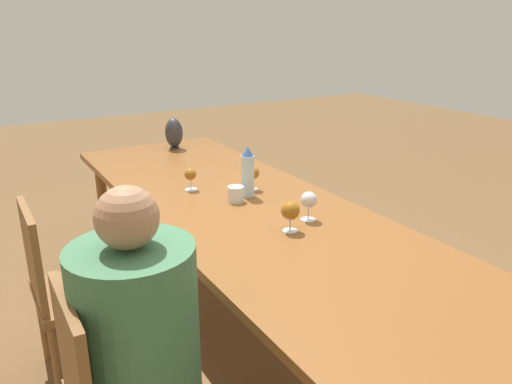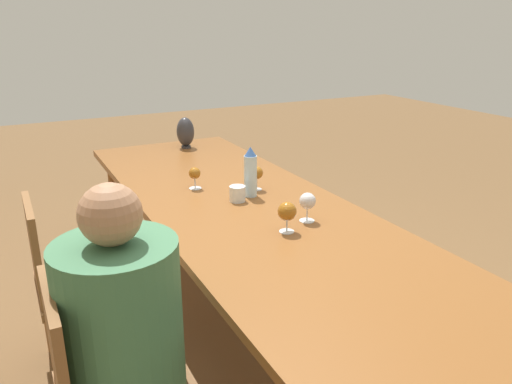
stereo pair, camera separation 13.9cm
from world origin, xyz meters
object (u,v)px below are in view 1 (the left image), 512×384
Objects in this scene: wine_glass_3 at (190,175)px; person_near at (144,350)px; vase at (174,133)px; wine_glass_2 at (290,211)px; water_bottle at (248,173)px; wine_glass_1 at (309,201)px; water_tumbler at (236,194)px; wine_glass_0 at (253,173)px; chair_far at (69,285)px.

wine_glass_3 is 0.10× the size of person_near.
vase is 1.65m from wine_glass_2.
water_bottle is 0.22× the size of person_near.
wine_glass_3 is at bearing 23.34° from wine_glass_1.
water_bottle reaches higher than wine_glass_1.
vase reaches higher than wine_glass_1.
wine_glass_2 is at bearing -68.27° from person_near.
wine_glass_2 is (-0.06, 0.15, -0.00)m from wine_glass_1.
water_bottle is at bearing 9.96° from wine_glass_1.
person_near is at bearing 112.04° from wine_glass_1.
wine_glass_1 reaches higher than wine_glass_3.
water_tumbler is 0.46m from wine_glass_2.
wine_glass_1 reaches higher than water_tumbler.
wine_glass_1 is at bearing -179.97° from wine_glass_0.
water_tumbler is 1.20m from vase.
water_tumbler is 0.43m from wine_glass_1.
wine_glass_0 reaches higher than water_tumbler.
vase is 1.58m from wine_glass_1.
wine_glass_0 reaches higher than wine_glass_3.
water_bottle is 3.23× the size of water_tumbler.
water_bottle is 1.20× the size of vase.
water_bottle reaches higher than water_tumbler.
wine_glass_1 is at bearing -179.13° from vase.
water_bottle is 0.50m from wine_glass_2.
vase is 1.62× the size of wine_glass_1.
person_near reaches higher than water_tumbler.
vase is 0.19× the size of person_near.
chair_far is at bearing 138.68° from vase.
wine_glass_2 is 0.76m from wine_glass_3.
wine_glass_2 is at bearing 171.91° from water_bottle.
water_bottle reaches higher than wine_glass_0.
vase is 0.94m from wine_glass_3.
vase is 1.70× the size of wine_glass_0.
person_near reaches higher than wine_glass_0.
vase is 0.25× the size of chair_far.
wine_glass_2 reaches higher than wine_glass_3.
water_tumbler is 0.60× the size of wine_glass_1.
vase reaches higher than wine_glass_0.
wine_glass_0 is 1.30m from person_near.
water_bottle is 1.93× the size of wine_glass_2.
wine_glass_3 is (0.68, 0.29, -0.01)m from wine_glass_1.
water_tumbler is at bearing 172.94° from vase.
vase is 1.61× the size of wine_glass_2.
wine_glass_3 reaches higher than water_tumbler.
person_near is (-1.05, 0.63, -0.21)m from wine_glass_3.
person_near is (-0.88, 0.93, -0.22)m from wine_glass_0.
person_near is (-0.81, 0.85, -0.26)m from water_bottle.
wine_glass_0 is at bearing -87.31° from chair_far.
person_near reaches higher than wine_glass_3.
water_bottle reaches higher than wine_glass_3.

